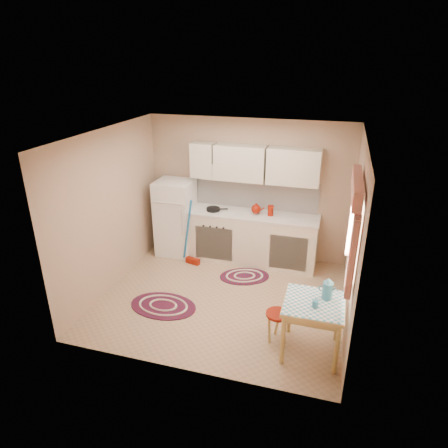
{
  "coord_description": "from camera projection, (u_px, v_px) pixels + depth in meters",
  "views": [
    {
      "loc": [
        1.49,
        -5.02,
        3.46
      ],
      "look_at": [
        -0.05,
        0.25,
        1.13
      ],
      "focal_mm": 32.0,
      "sensor_mm": 36.0,
      "label": 1
    }
  ],
  "objects": [
    {
      "name": "countertop",
      "position": [
        253.0,
        215.0,
        6.93
      ],
      "size": [
        2.27,
        0.62,
        0.04
      ],
      "primitive_type": "cube",
      "color": "silver",
      "rests_on": "base_cabinets"
    },
    {
      "name": "rug_left",
      "position": [
        163.0,
        306.0,
        5.96
      ],
      "size": [
        1.05,
        0.72,
        0.02
      ],
      "primitive_type": null,
      "rotation": [
        0.0,
        0.0,
        -0.04
      ],
      "color": "maroon",
      "rests_on": "ground"
    },
    {
      "name": "base_cabinets",
      "position": [
        252.0,
        239.0,
        7.11
      ],
      "size": [
        2.25,
        0.6,
        0.88
      ],
      "primitive_type": "cube",
      "color": "beige",
      "rests_on": "ground"
    },
    {
      "name": "room_shell",
      "position": [
        238.0,
        196.0,
        5.72
      ],
      "size": [
        3.64,
        3.6,
        2.52
      ],
      "color": "tan",
      "rests_on": "ground"
    },
    {
      "name": "red_canister",
      "position": [
        271.0,
        211.0,
        6.81
      ],
      "size": [
        0.12,
        0.12,
        0.16
      ],
      "primitive_type": "cylinder",
      "rotation": [
        0.0,
        0.0,
        -0.27
      ],
      "color": "maroon",
      "rests_on": "countertop"
    },
    {
      "name": "table",
      "position": [
        312.0,
        327.0,
        4.92
      ],
      "size": [
        0.72,
        0.72,
        0.72
      ],
      "primitive_type": "cube",
      "color": "#DFC16F",
      "rests_on": "ground"
    },
    {
      "name": "mug",
      "position": [
        315.0,
        304.0,
        4.67
      ],
      "size": [
        0.09,
        0.09,
        0.1
      ],
      "primitive_type": "cylinder",
      "rotation": [
        0.0,
        0.0,
        0.24
      ],
      "color": "teal",
      "rests_on": "table"
    },
    {
      "name": "stool",
      "position": [
        277.0,
        326.0,
        5.18
      ],
      "size": [
        0.33,
        0.33,
        0.42
      ],
      "primitive_type": "cylinder",
      "rotation": [
        0.0,
        0.0,
        0.08
      ],
      "color": "maroon",
      "rests_on": "ground"
    },
    {
      "name": "coffee_pot",
      "position": [
        328.0,
        288.0,
        4.79
      ],
      "size": [
        0.18,
        0.17,
        0.31
      ],
      "primitive_type": null,
      "rotation": [
        0.0,
        0.0,
        -0.28
      ],
      "color": "teal",
      "rests_on": "table"
    },
    {
      "name": "broom",
      "position": [
        192.0,
        233.0,
        6.95
      ],
      "size": [
        0.3,
        0.18,
        1.2
      ],
      "primitive_type": null,
      "rotation": [
        0.0,
        0.0,
        -0.25
      ],
      "color": "#1B68A9",
      "rests_on": "ground"
    },
    {
      "name": "fridge",
      "position": [
        176.0,
        218.0,
        7.33
      ],
      "size": [
        0.65,
        0.6,
        1.4
      ],
      "primitive_type": "cube",
      "color": "white",
      "rests_on": "ground"
    },
    {
      "name": "frying_pan",
      "position": [
        213.0,
        209.0,
        7.05
      ],
      "size": [
        0.3,
        0.3,
        0.05
      ],
      "primitive_type": "cylinder",
      "rotation": [
        0.0,
        0.0,
        0.32
      ],
      "color": "black",
      "rests_on": "countertop"
    },
    {
      "name": "red_kettle",
      "position": [
        256.0,
        209.0,
        6.87
      ],
      "size": [
        0.22,
        0.2,
        0.18
      ],
      "primitive_type": null,
      "rotation": [
        0.0,
        0.0,
        0.24
      ],
      "color": "maroon",
      "rests_on": "countertop"
    },
    {
      "name": "rug_center",
      "position": [
        244.0,
        276.0,
        6.74
      ],
      "size": [
        0.98,
        0.82,
        0.02
      ],
      "primitive_type": null,
      "rotation": [
        0.0,
        0.0,
        0.37
      ],
      "color": "maroon",
      "rests_on": "ground"
    }
  ]
}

